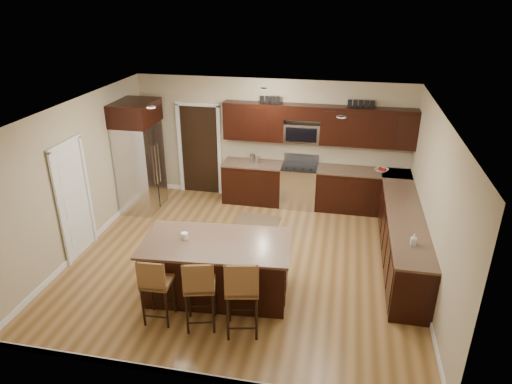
% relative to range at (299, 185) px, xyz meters
% --- Properties ---
extents(floor, '(6.00, 6.00, 0.00)m').
position_rel_range_xyz_m(floor, '(-0.68, -2.45, -0.47)').
color(floor, olive).
rests_on(floor, ground).
extents(ceiling, '(6.00, 6.00, 0.00)m').
position_rel_range_xyz_m(ceiling, '(-0.68, -2.45, 2.23)').
color(ceiling, silver).
rests_on(ceiling, wall_back).
extents(wall_back, '(6.00, 0.00, 6.00)m').
position_rel_range_xyz_m(wall_back, '(-0.68, 0.30, 0.88)').
color(wall_back, tan).
rests_on(wall_back, floor).
extents(wall_left, '(0.00, 5.50, 5.50)m').
position_rel_range_xyz_m(wall_left, '(-3.68, -2.45, 0.88)').
color(wall_left, tan).
rests_on(wall_left, floor).
extents(wall_right, '(0.00, 5.50, 5.50)m').
position_rel_range_xyz_m(wall_right, '(2.32, -2.45, 0.88)').
color(wall_right, tan).
rests_on(wall_right, floor).
extents(base_cabinets, '(4.02, 3.96, 0.92)m').
position_rel_range_xyz_m(base_cabinets, '(1.22, -1.01, -0.01)').
color(base_cabinets, black).
rests_on(base_cabinets, floor).
extents(upper_cabinets, '(4.00, 0.33, 0.80)m').
position_rel_range_xyz_m(upper_cabinets, '(0.36, 0.13, 1.37)').
color(upper_cabinets, black).
rests_on(upper_cabinets, wall_back).
extents(range, '(0.76, 0.64, 1.11)m').
position_rel_range_xyz_m(range, '(0.00, 0.00, 0.00)').
color(range, silver).
rests_on(range, floor).
extents(microwave, '(0.76, 0.31, 0.40)m').
position_rel_range_xyz_m(microwave, '(0.00, 0.15, 1.15)').
color(microwave, silver).
rests_on(microwave, upper_cabinets).
extents(doorway, '(0.85, 0.03, 2.06)m').
position_rel_range_xyz_m(doorway, '(-2.33, 0.28, 0.56)').
color(doorway, black).
rests_on(doorway, floor).
extents(pantry_door, '(0.03, 0.80, 2.04)m').
position_rel_range_xyz_m(pantry_door, '(-3.66, -2.75, 0.55)').
color(pantry_door, white).
rests_on(pantry_door, floor).
extents(letter_decor, '(2.20, 0.03, 0.15)m').
position_rel_range_xyz_m(letter_decor, '(0.22, 0.13, 1.82)').
color(letter_decor, black).
rests_on(letter_decor, upper_cabinets).
extents(island, '(2.33, 1.35, 0.92)m').
position_rel_range_xyz_m(island, '(-0.88, -3.44, -0.04)').
color(island, black).
rests_on(island, floor).
extents(stool_left, '(0.42, 0.42, 1.07)m').
position_rel_range_xyz_m(stool_left, '(-1.53, -4.28, 0.20)').
color(stool_left, brown).
rests_on(stool_left, floor).
extents(stool_mid, '(0.51, 0.51, 1.13)m').
position_rel_range_xyz_m(stool_mid, '(-0.88, -4.28, 0.23)').
color(stool_mid, brown).
rests_on(stool_mid, floor).
extents(stool_right, '(0.54, 0.54, 1.21)m').
position_rel_range_xyz_m(stool_right, '(-0.29, -4.29, 0.28)').
color(stool_right, brown).
rests_on(stool_right, floor).
extents(refrigerator, '(0.79, 1.00, 2.35)m').
position_rel_range_xyz_m(refrigerator, '(-3.30, -0.79, 0.73)').
color(refrigerator, silver).
rests_on(refrigerator, floor).
extents(floor_mat, '(0.92, 0.64, 0.01)m').
position_rel_range_xyz_m(floor_mat, '(-0.73, -0.95, -0.47)').
color(floor_mat, brown).
rests_on(floor_mat, floor).
extents(fruit_bowl, '(0.36, 0.36, 0.07)m').
position_rel_range_xyz_m(fruit_bowl, '(1.70, -0.00, 0.48)').
color(fruit_bowl, silver).
rests_on(fruit_bowl, base_cabinets).
extents(soap_bottle, '(0.08, 0.08, 0.17)m').
position_rel_range_xyz_m(soap_bottle, '(2.02, -2.94, 0.53)').
color(soap_bottle, '#B2B2B2').
rests_on(soap_bottle, base_cabinets).
extents(canister_tall, '(0.12, 0.12, 0.20)m').
position_rel_range_xyz_m(canister_tall, '(-1.04, -0.00, 0.55)').
color(canister_tall, silver).
rests_on(canister_tall, base_cabinets).
extents(canister_short, '(0.11, 0.11, 0.14)m').
position_rel_range_xyz_m(canister_short, '(-0.94, -0.00, 0.52)').
color(canister_short, silver).
rests_on(canister_short, base_cabinets).
extents(island_jar, '(0.10, 0.10, 0.10)m').
position_rel_range_xyz_m(island_jar, '(-1.38, -3.44, 0.50)').
color(island_jar, white).
rests_on(island_jar, island).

